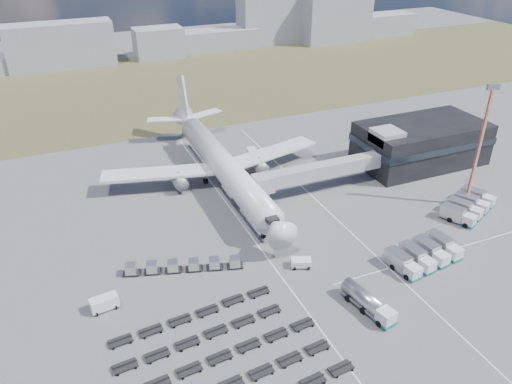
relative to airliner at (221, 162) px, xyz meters
name	(u,v)px	position (x,y,z in m)	size (l,w,h in m)	color
ground	(285,264)	(0.00, -32.38, -5.29)	(420.00, 420.00, 0.00)	#565659
grass_strip	(147,88)	(0.00, 77.62, -5.29)	(420.00, 90.00, 0.01)	#4B4B2D
lane_markings	(325,243)	(9.77, -29.38, -5.29)	(47.12, 110.00, 0.01)	silver
terminal	(420,142)	(47.77, -8.41, -0.04)	(30.40, 16.40, 11.00)	black
jet_bridge	(310,173)	(15.90, -11.95, -0.24)	(30.30, 3.80, 7.05)	#939399
airliner	(221,162)	(0.00, 0.00, 0.00)	(51.59, 64.53, 17.62)	silver
skyline	(169,35)	(19.43, 118.74, 3.31)	(289.80, 22.77, 24.91)	gray
fuel_tanker	(368,302)	(6.61, -47.61, -3.73)	(4.25, 9.98, 3.13)	silver
pushback_tug	(301,263)	(2.29, -34.02, -4.52)	(3.44, 1.94, 1.53)	silver
utility_van	(104,303)	(-30.26, -31.57, -4.16)	(4.22, 1.91, 2.26)	silver
catering_truck	(253,156)	(11.08, 8.23, -4.01)	(3.39, 5.84, 2.51)	silver
service_trucks_near	(424,254)	(22.55, -41.08, -3.78)	(13.33, 8.53, 2.78)	silver
service_trucks_far	(468,206)	(41.81, -31.30, -3.82)	(13.89, 11.16, 2.71)	silver
uld_row	(183,266)	(-16.56, -27.19, -4.19)	(19.93, 7.51, 1.84)	black
baggage_dollies	(224,373)	(-17.77, -50.67, -4.89)	(32.50, 27.63, 0.80)	black
floodlight_mast	(479,148)	(43.76, -28.90, 7.67)	(2.47, 2.00, 25.86)	#AD391B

